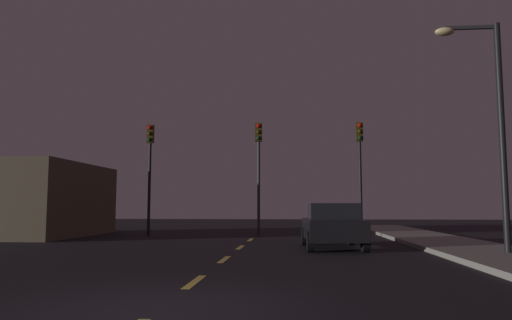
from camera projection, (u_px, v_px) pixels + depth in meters
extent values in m
plane|color=black|center=(227.00, 257.00, 13.31)|extent=(80.00, 80.00, 0.00)
cube|color=gray|center=(504.00, 257.00, 12.72)|extent=(3.00, 40.00, 0.15)
cube|color=#EACC4C|center=(195.00, 282.00, 8.95)|extent=(0.16, 1.60, 0.01)
cube|color=#EACC4C|center=(224.00, 259.00, 12.72)|extent=(0.16, 1.60, 0.01)
cube|color=#EACC4C|center=(240.00, 247.00, 16.49)|extent=(0.16, 1.60, 0.01)
cube|color=#EACC4C|center=(250.00, 240.00, 20.26)|extent=(0.16, 1.60, 0.01)
cylinder|color=black|center=(149.00, 180.00, 23.20)|extent=(0.14, 0.14, 5.45)
cube|color=#382D0C|center=(150.00, 134.00, 23.42)|extent=(0.32, 0.24, 0.90)
sphere|color=red|center=(150.00, 127.00, 23.29)|extent=(0.20, 0.20, 0.20)
sphere|color=#3F2D0C|center=(149.00, 133.00, 23.26)|extent=(0.20, 0.20, 0.20)
sphere|color=#0C3319|center=(149.00, 140.00, 23.23)|extent=(0.20, 0.20, 0.20)
cylinder|color=#2D2D30|center=(259.00, 179.00, 22.76)|extent=(0.14, 0.14, 5.46)
cube|color=#382D0C|center=(259.00, 132.00, 22.99)|extent=(0.32, 0.24, 0.90)
sphere|color=red|center=(258.00, 126.00, 22.86)|extent=(0.20, 0.20, 0.20)
sphere|color=#3F2D0C|center=(258.00, 132.00, 22.83)|extent=(0.20, 0.20, 0.20)
sphere|color=#0C3319|center=(258.00, 138.00, 22.80)|extent=(0.20, 0.20, 0.20)
cylinder|color=black|center=(360.00, 179.00, 22.37)|extent=(0.14, 0.14, 5.42)
cube|color=#382D0C|center=(359.00, 132.00, 22.59)|extent=(0.32, 0.24, 0.90)
sphere|color=red|center=(360.00, 125.00, 22.46)|extent=(0.20, 0.20, 0.20)
sphere|color=#3F2D0C|center=(360.00, 131.00, 22.43)|extent=(0.20, 0.20, 0.20)
sphere|color=#0C3319|center=(360.00, 138.00, 22.40)|extent=(0.20, 0.20, 0.20)
cube|color=black|center=(332.00, 229.00, 16.13)|extent=(2.00, 3.91, 0.67)
cube|color=black|center=(333.00, 211.00, 16.00)|extent=(1.68, 1.80, 0.54)
cylinder|color=black|center=(305.00, 236.00, 17.49)|extent=(0.25, 0.65, 0.64)
cylinder|color=black|center=(351.00, 236.00, 17.43)|extent=(0.25, 0.65, 0.64)
cylinder|color=black|center=(311.00, 242.00, 14.77)|extent=(0.25, 0.65, 0.64)
cylinder|color=black|center=(365.00, 242.00, 14.71)|extent=(0.25, 0.65, 0.64)
cylinder|color=black|center=(502.00, 138.00, 13.42)|extent=(0.18, 0.18, 6.73)
cube|color=#2D2D30|center=(470.00, 28.00, 13.80)|extent=(1.47, 0.10, 0.10)
ellipsoid|color=#F2D88C|center=(445.00, 32.00, 13.85)|extent=(0.56, 0.36, 0.24)
cube|color=brown|center=(39.00, 200.00, 22.80)|extent=(4.85, 7.38, 3.47)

